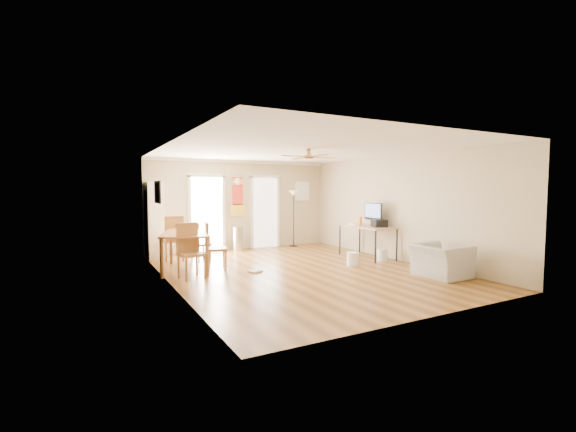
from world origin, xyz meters
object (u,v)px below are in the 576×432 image
dining_chair_right_b (216,246)px  armchair (440,261)px  wastebasket_a (353,259)px  printer (379,223)px  dining_table (187,251)px  dining_chair_right_a (201,242)px  torchiere_lamp (294,219)px  bookshelf (154,220)px  dining_chair_far (173,238)px  dining_chair_near (191,251)px  computer_desk (367,242)px  wastebasket_b (382,255)px  trash_can (238,239)px

dining_chair_right_b → armchair: dining_chair_right_b is taller
wastebasket_a → dining_chair_right_b: bearing=160.4°
wastebasket_a → armchair: size_ratio=0.31×
dining_chair_right_b → printer: size_ratio=2.80×
dining_table → printer: size_ratio=4.45×
dining_table → dining_chair_right_a: dining_chair_right_a is taller
wastebasket_a → torchiere_lamp: bearing=85.3°
bookshelf → dining_table: size_ratio=1.18×
dining_chair_far → armchair: dining_chair_far is taller
dining_chair_near → computer_desk: size_ratio=0.72×
dining_chair_near → dining_chair_far: 2.19m
bookshelf → dining_chair_right_b: bearing=-74.9°
bookshelf → computer_desk: 5.52m
wastebasket_b → armchair: (-0.20, -1.91, 0.18)m
wastebasket_b → dining_table: bearing=165.1°
torchiere_lamp → printer: (0.87, -2.89, 0.05)m
dining_chair_far → torchiere_lamp: (3.76, 0.63, 0.31)m
torchiere_lamp → wastebasket_b: bearing=-76.3°
computer_desk → dining_chair_right_a: bearing=158.5°
bookshelf → dining_chair_right_a: 1.47m
trash_can → armchair: size_ratio=0.67×
dining_chair_near → dining_chair_far: (0.11, 2.18, 0.01)m
torchiere_lamp → computer_desk: 2.73m
wastebasket_a → dining_chair_far: bearing=142.6°
dining_chair_near → computer_desk: dining_chair_near is taller
dining_chair_far → dining_chair_near: bearing=92.7°
dining_chair_right_b → printer: 4.12m
dining_table → dining_chair_near: 0.88m
dining_chair_right_a → torchiere_lamp: size_ratio=0.54×
bookshelf → dining_chair_right_b: bookshelf is taller
dining_table → trash_can: 2.77m
dining_table → computer_desk: size_ratio=1.09×
dining_chair_right_a → wastebasket_a: 3.70m
bookshelf → printer: (4.98, -2.86, -0.07)m
dining_table → dining_chair_far: dining_chair_far is taller
dining_table → trash_can: size_ratio=2.45×
computer_desk → wastebasket_b: computer_desk is taller
computer_desk → wastebasket_a: (-1.01, -0.71, -0.25)m
dining_chair_far → torchiere_lamp: bearing=-165.1°
torchiere_lamp → printer: 3.02m
dining_table → bookshelf: bearing=101.4°
dining_table → armchair: dining_table is taller
trash_can → wastebasket_a: (1.53, -3.33, -0.18)m
dining_chair_right_b → dining_chair_near: size_ratio=0.96×
torchiere_lamp → dining_table: bearing=-152.5°
dining_chair_far → computer_desk: bearing=161.9°
dining_chair_far → computer_desk: dining_chair_far is taller
computer_desk → wastebasket_b: size_ratio=5.12×
wastebasket_b → wastebasket_a: bearing=-171.4°
bookshelf → dining_chair_right_a: (0.93, -1.01, -0.51)m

